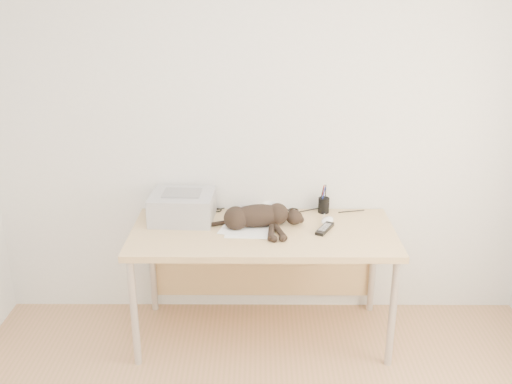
{
  "coord_description": "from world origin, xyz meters",
  "views": [
    {
      "loc": [
        -0.03,
        -1.75,
        2.17
      ],
      "look_at": [
        -0.04,
        1.34,
        1.01
      ],
      "focal_mm": 40.0,
      "sensor_mm": 36.0,
      "label": 1
    }
  ],
  "objects_px": {
    "printer": "(183,206)",
    "cat": "(255,217)",
    "desk": "(263,244)",
    "mouse": "(328,219)",
    "mug": "(270,211)",
    "pen_cup": "(324,205)"
  },
  "relations": [
    {
      "from": "desk",
      "to": "printer",
      "type": "bearing_deg",
      "value": 170.58
    },
    {
      "from": "printer",
      "to": "mug",
      "type": "xyz_separation_m",
      "value": [
        0.55,
        0.03,
        -0.04
      ]
    },
    {
      "from": "cat",
      "to": "mug",
      "type": "height_order",
      "value": "cat"
    },
    {
      "from": "printer",
      "to": "mug",
      "type": "height_order",
      "value": "printer"
    },
    {
      "from": "cat",
      "to": "printer",
      "type": "bearing_deg",
      "value": 157.26
    },
    {
      "from": "desk",
      "to": "pen_cup",
      "type": "xyz_separation_m",
      "value": [
        0.4,
        0.2,
        0.19
      ]
    },
    {
      "from": "cat",
      "to": "mug",
      "type": "relative_size",
      "value": 6.45
    },
    {
      "from": "desk",
      "to": "pen_cup",
      "type": "height_order",
      "value": "pen_cup"
    },
    {
      "from": "cat",
      "to": "mouse",
      "type": "xyz_separation_m",
      "value": [
        0.45,
        0.09,
        -0.05
      ]
    },
    {
      "from": "pen_cup",
      "to": "mouse",
      "type": "height_order",
      "value": "pen_cup"
    },
    {
      "from": "desk",
      "to": "printer",
      "type": "height_order",
      "value": "printer"
    },
    {
      "from": "cat",
      "to": "mug",
      "type": "distance_m",
      "value": 0.18
    },
    {
      "from": "cat",
      "to": "mouse",
      "type": "relative_size",
      "value": 5.61
    },
    {
      "from": "desk",
      "to": "printer",
      "type": "distance_m",
      "value": 0.56
    },
    {
      "from": "printer",
      "to": "cat",
      "type": "distance_m",
      "value": 0.47
    },
    {
      "from": "printer",
      "to": "mouse",
      "type": "bearing_deg",
      "value": -1.8
    },
    {
      "from": "printer",
      "to": "pen_cup",
      "type": "distance_m",
      "value": 0.91
    },
    {
      "from": "pen_cup",
      "to": "mouse",
      "type": "relative_size",
      "value": 1.56
    },
    {
      "from": "cat",
      "to": "pen_cup",
      "type": "xyz_separation_m",
      "value": [
        0.44,
        0.24,
        -0.01
      ]
    },
    {
      "from": "printer",
      "to": "desk",
      "type": "bearing_deg",
      "value": -9.42
    },
    {
      "from": "pen_cup",
      "to": "mouse",
      "type": "bearing_deg",
      "value": -86.28
    },
    {
      "from": "desk",
      "to": "mug",
      "type": "distance_m",
      "value": 0.22
    }
  ]
}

